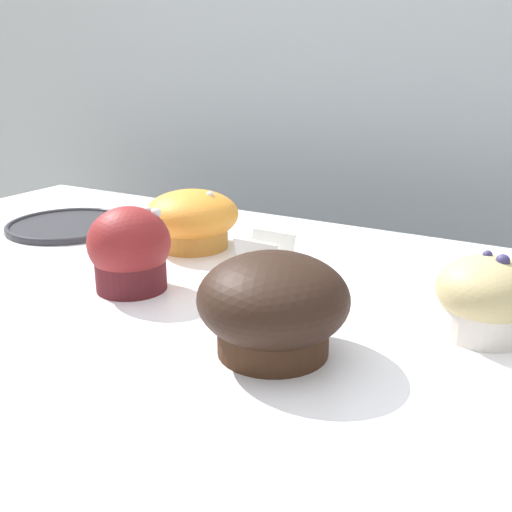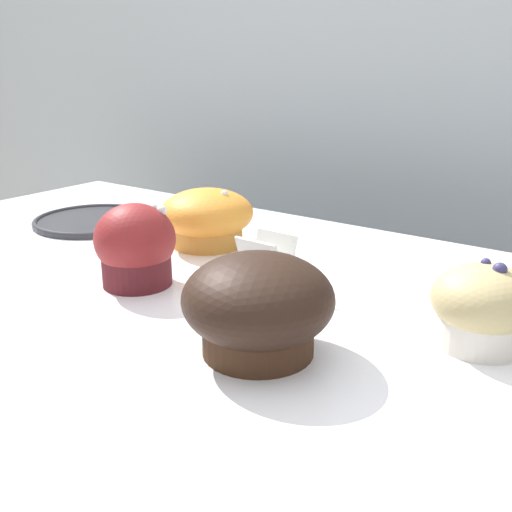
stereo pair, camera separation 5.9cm
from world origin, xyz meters
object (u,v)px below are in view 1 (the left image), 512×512
at_px(muffin_back_right, 273,306).
at_px(serving_plate, 69,225).
at_px(muffin_front_center, 130,251).
at_px(muffin_back_left, 192,219).
at_px(muffin_front_left, 486,297).

height_order(muffin_back_right, serving_plate, muffin_back_right).
xyz_separation_m(muffin_back_right, serving_plate, (-0.43, 0.19, -0.04)).
height_order(muffin_front_center, muffin_back_left, muffin_front_center).
relative_size(muffin_front_center, serving_plate, 0.51).
relative_size(muffin_front_center, muffin_back_right, 0.71).
xyz_separation_m(muffin_back_left, muffin_back_right, (0.23, -0.20, 0.00)).
distance_m(muffin_back_left, muffin_back_right, 0.30).
distance_m(muffin_front_center, muffin_back_left, 0.16).
distance_m(muffin_back_right, serving_plate, 0.47).
height_order(muffin_back_right, muffin_front_left, muffin_back_right).
relative_size(muffin_front_center, muffin_front_left, 1.02).
height_order(muffin_front_center, muffin_front_left, muffin_front_center).
distance_m(muffin_front_center, muffin_back_right, 0.20).
bearing_deg(muffin_back_left, muffin_back_right, -41.81).
relative_size(muffin_front_center, muffin_back_left, 0.74).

